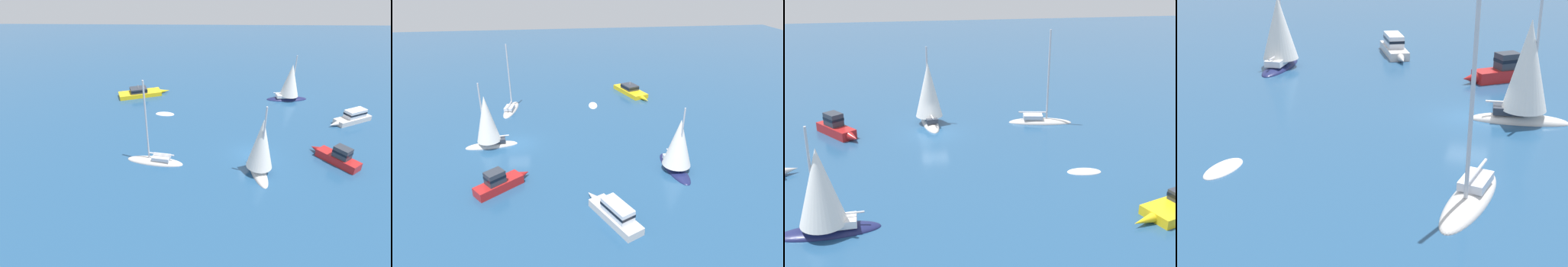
% 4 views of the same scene
% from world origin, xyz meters
% --- Properties ---
extents(ground_plane, '(160.00, 160.00, 0.00)m').
position_xyz_m(ground_plane, '(0.00, 0.00, 0.00)').
color(ground_plane, navy).
extents(sailboat, '(6.47, 3.07, 7.37)m').
position_xyz_m(sailboat, '(-7.83, -16.42, 2.52)').
color(sailboat, '#191E4C').
rests_on(sailboat, ground).
extents(sailboat_1, '(2.93, 6.02, 8.13)m').
position_xyz_m(sailboat_1, '(-0.25, 3.09, 2.78)').
color(sailboat_1, silver).
rests_on(sailboat_1, ground).
extents(yacht, '(6.47, 2.69, 9.78)m').
position_xyz_m(yacht, '(10.72, 1.52, 0.20)').
color(yacht, silver).
rests_on(yacht, ground).
extents(rib, '(2.81, 1.56, 0.46)m').
position_xyz_m(rib, '(10.99, -10.51, 0.00)').
color(rib, white).
rests_on(rib, ground).
extents(powerboat, '(4.42, 5.24, 2.06)m').
position_xyz_m(powerboat, '(-9.04, 1.08, 0.74)').
color(powerboat, '#B21E1E').
rests_on(powerboat, ground).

